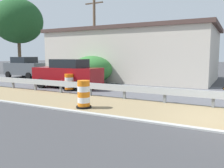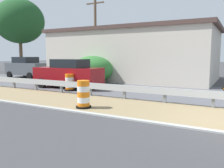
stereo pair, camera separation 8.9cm
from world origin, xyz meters
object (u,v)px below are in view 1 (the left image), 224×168
object	(u,v)px
car_lead_near_lane	(68,73)
car_mid_far_lane	(26,67)
traffic_barrel_close	(69,83)
utility_pole_near	(94,37)
traffic_barrel_nearest	(84,95)

from	to	relation	value
car_lead_near_lane	car_mid_far_lane	world-z (taller)	car_mid_far_lane
traffic_barrel_close	car_lead_near_lane	distance (m)	1.38
car_mid_far_lane	utility_pole_near	world-z (taller)	utility_pole_near
traffic_barrel_nearest	traffic_barrel_close	bearing A→B (deg)	45.43
car_mid_far_lane	car_lead_near_lane	bearing A→B (deg)	-22.53
car_lead_near_lane	car_mid_far_lane	bearing A→B (deg)	-25.80
car_mid_far_lane	utility_pole_near	size ratio (longest dim) A/B	0.60
traffic_barrel_nearest	car_mid_far_lane	world-z (taller)	car_mid_far_lane
car_lead_near_lane	car_mid_far_lane	size ratio (longest dim) A/B	1.07
traffic_barrel_close	car_mid_far_lane	distance (m)	10.09
car_lead_near_lane	utility_pole_near	world-z (taller)	utility_pole_near
car_lead_near_lane	car_mid_far_lane	xyz separation A→B (m)	(3.61, 8.11, 0.05)
car_lead_near_lane	traffic_barrel_nearest	bearing A→B (deg)	132.93
traffic_barrel_nearest	car_mid_far_lane	distance (m)	14.95
car_lead_near_lane	utility_pole_near	distance (m)	6.63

